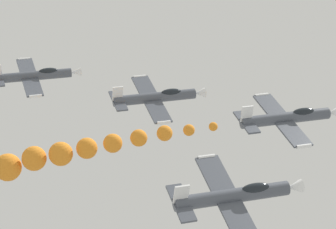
{
  "coord_description": "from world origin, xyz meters",
  "views": [
    {
      "loc": [
        62.0,
        -20.19,
        107.9
      ],
      "look_at": [
        0.0,
        0.0,
        84.88
      ],
      "focal_mm": 76.11,
      "sensor_mm": 36.0,
      "label": 1
    }
  ],
  "objects_px": {
    "airplane_left_inner": "(156,97)",
    "airplane_left_outer": "(34,76)",
    "airplane_lead": "(287,118)",
    "airplane_right_inner": "(234,195)"
  },
  "relations": [
    {
      "from": "airplane_lead",
      "to": "airplane_left_inner",
      "type": "bearing_deg",
      "value": -143.36
    },
    {
      "from": "airplane_left_inner",
      "to": "airplane_lead",
      "type": "bearing_deg",
      "value": 36.64
    },
    {
      "from": "airplane_left_inner",
      "to": "airplane_left_outer",
      "type": "xyz_separation_m",
      "value": [
        -12.15,
        -11.19,
        0.02
      ]
    },
    {
      "from": "airplane_right_inner",
      "to": "airplane_left_outer",
      "type": "height_order",
      "value": "airplane_right_inner"
    },
    {
      "from": "airplane_lead",
      "to": "airplane_left_inner",
      "type": "relative_size",
      "value": 1.0
    },
    {
      "from": "airplane_lead",
      "to": "airplane_right_inner",
      "type": "distance_m",
      "value": 16.71
    },
    {
      "from": "airplane_left_outer",
      "to": "airplane_right_inner",
      "type": "bearing_deg",
      "value": 14.37
    },
    {
      "from": "airplane_right_inner",
      "to": "airplane_left_inner",
      "type": "bearing_deg",
      "value": 176.19
    },
    {
      "from": "airplane_left_inner",
      "to": "airplane_right_inner",
      "type": "distance_m",
      "value": 25.07
    },
    {
      "from": "airplane_left_inner",
      "to": "airplane_right_inner",
      "type": "xyz_separation_m",
      "value": [
        25.01,
        -1.67,
        0.28
      ]
    }
  ]
}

